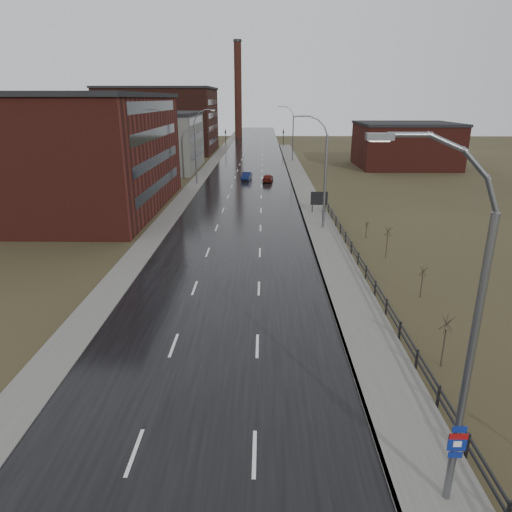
{
  "coord_description": "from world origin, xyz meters",
  "views": [
    {
      "loc": [
        2.59,
        -9.96,
        12.88
      ],
      "look_at": [
        2.12,
        18.56,
        3.0
      ],
      "focal_mm": 32.0,
      "sensor_mm": 36.0,
      "label": 1
    }
  ],
  "objects_px": {
    "streetlight_main": "(462,343)",
    "car_near": "(247,176)",
    "billboard": "(319,199)",
    "car_far": "(268,178)"
  },
  "relations": [
    {
      "from": "streetlight_main",
      "to": "car_near",
      "type": "bearing_deg",
      "value": 97.79
    },
    {
      "from": "billboard",
      "to": "car_near",
      "type": "bearing_deg",
      "value": 112.09
    },
    {
      "from": "streetlight_main",
      "to": "car_far",
      "type": "relative_size",
      "value": 3.2
    },
    {
      "from": "billboard",
      "to": "car_near",
      "type": "relative_size",
      "value": 0.68
    },
    {
      "from": "billboard",
      "to": "car_far",
      "type": "bearing_deg",
      "value": 105.3
    },
    {
      "from": "streetlight_main",
      "to": "car_far",
      "type": "distance_m",
      "value": 62.33
    },
    {
      "from": "billboard",
      "to": "car_far",
      "type": "relative_size",
      "value": 0.69
    },
    {
      "from": "streetlight_main",
      "to": "car_far",
      "type": "xyz_separation_m",
      "value": [
        -5.18,
        61.88,
        -5.41
      ]
    },
    {
      "from": "billboard",
      "to": "car_near",
      "type": "height_order",
      "value": "billboard"
    },
    {
      "from": "billboard",
      "to": "car_far",
      "type": "distance_m",
      "value": 22.04
    }
  ]
}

